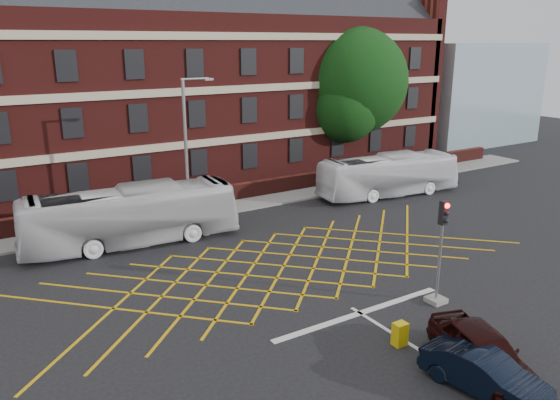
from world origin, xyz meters
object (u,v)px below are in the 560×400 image
car_maroon (483,352)px  bus_left (131,216)px  deciduous_tree (354,89)px  utility_cabinet (400,334)px  car_navy (485,373)px  bus_right (389,175)px  traffic_light_near (439,262)px  street_lamp (189,179)px

car_maroon → bus_left: bearing=126.1°
deciduous_tree → bus_left: bearing=-159.1°
deciduous_tree → utility_cabinet: deciduous_tree is taller
car_navy → bus_right: bearing=45.1°
bus_right → traffic_light_near: traffic_light_near is taller
car_navy → traffic_light_near: (3.31, 4.86, 1.13)m
car_navy → utility_cabinet: size_ratio=4.63×
car_maroon → utility_cabinet: 2.81m
bus_left → car_maroon: (5.77, -17.25, -0.77)m
deciduous_tree → traffic_light_near: (-12.93, -21.18, -4.72)m
bus_left → car_maroon: size_ratio=2.47×
car_maroon → car_navy: bearing=-120.6°
car_navy → street_lamp: (-1.35, 18.84, 2.17)m
bus_left → traffic_light_near: size_ratio=2.57×
bus_left → traffic_light_near: traffic_light_near is taller
car_navy → traffic_light_near: traffic_light_near is taller
car_navy → deciduous_tree: bearing=48.7°
utility_cabinet → traffic_light_near: bearing=23.9°
bus_left → bus_right: bearing=-85.3°
bus_left → bus_right: 17.77m
car_navy → traffic_light_near: size_ratio=0.90×
traffic_light_near → utility_cabinet: traffic_light_near is taller
bus_left → bus_right: size_ratio=1.08×
bus_left → utility_cabinet: bus_left is taller
traffic_light_near → street_lamp: (-4.66, 13.99, 1.04)m
bus_left → deciduous_tree: (21.24, 8.10, 4.95)m
car_maroon → utility_cabinet: bearing=128.9°
car_navy → car_maroon: size_ratio=0.87×
bus_right → traffic_light_near: 16.06m
car_maroon → traffic_light_near: bearing=76.3°
bus_right → deciduous_tree: 10.25m
bus_right → utility_cabinet: bearing=145.8°
bus_left → street_lamp: bearing=-71.0°
deciduous_tree → utility_cabinet: (-16.48, -22.75, -6.06)m
bus_left → car_maroon: bus_left is taller
car_navy → utility_cabinet: bearing=85.0°
bus_right → car_navy: bus_right is taller
bus_left → utility_cabinet: size_ratio=13.16×
deciduous_tree → street_lamp: deciduous_tree is taller
car_maroon → street_lamp: size_ratio=0.54×
deciduous_tree → traffic_light_near: size_ratio=2.66×
utility_cabinet → car_navy: bearing=-85.7°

